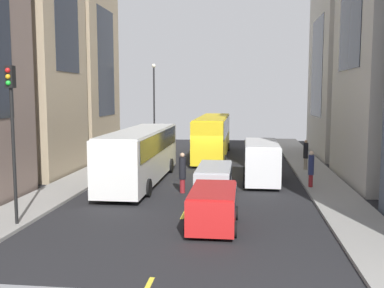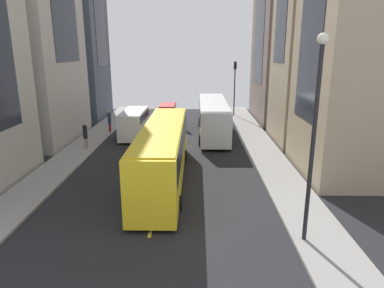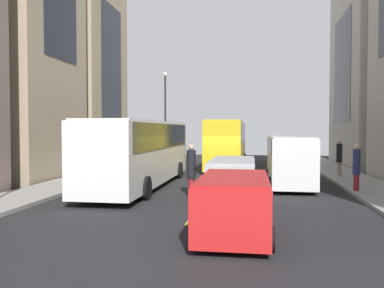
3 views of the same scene
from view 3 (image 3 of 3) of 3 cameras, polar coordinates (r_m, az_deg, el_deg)
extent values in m
plane|color=black|center=(25.68, 4.32, -4.50)|extent=(41.97, 41.97, 0.00)
cube|color=gray|center=(27.35, -11.93, -3.98)|extent=(2.65, 44.00, 0.15)
cube|color=gray|center=(26.22, 21.30, -4.33)|extent=(2.65, 44.00, 0.15)
cube|color=yellow|center=(13.31, 0.03, -10.60)|extent=(0.16, 2.00, 0.01)
cube|color=yellow|center=(21.53, 3.45, -5.75)|extent=(0.16, 2.00, 0.01)
cube|color=yellow|center=(29.85, 4.95, -3.58)|extent=(0.16, 2.00, 0.01)
cube|color=yellow|center=(38.20, 5.79, -2.35)|extent=(0.16, 2.00, 0.01)
cube|color=yellow|center=(46.57, 6.33, -1.57)|extent=(0.16, 2.00, 0.01)
cube|color=tan|center=(34.14, -17.28, 10.94)|extent=(7.19, 7.93, 16.52)
cube|color=#1E232D|center=(34.14, -17.28, 10.94)|extent=(7.26, 4.36, 9.09)
cube|color=#B7B2A8|center=(36.01, 25.93, 9.83)|extent=(6.45, 10.82, 15.87)
cube|color=#1E232D|center=(36.01, 25.93, 9.83)|extent=(6.52, 5.95, 8.73)
cube|color=silver|center=(20.53, -7.28, -1.18)|extent=(2.55, 12.16, 3.00)
cube|color=black|center=(20.50, -7.29, 1.20)|extent=(2.60, 11.19, 1.20)
cube|color=beige|center=(20.50, -7.30, 3.12)|extent=(2.45, 11.67, 0.08)
cylinder|color=black|center=(24.56, -7.47, -3.64)|extent=(0.46, 1.00, 1.00)
cylinder|color=black|center=(24.01, -2.07, -3.75)|extent=(0.46, 1.00, 1.00)
cylinder|color=black|center=(17.50, -14.43, -5.97)|extent=(0.46, 1.00, 1.00)
cylinder|color=black|center=(16.73, -6.97, -6.30)|extent=(0.46, 1.00, 1.00)
cube|color=yellow|center=(32.02, 5.21, 0.13)|extent=(2.45, 13.67, 3.30)
cube|color=black|center=(32.01, 5.22, 1.66)|extent=(2.50, 12.58, 1.48)
cube|color=gold|center=(32.01, 5.22, 3.15)|extent=(2.35, 13.13, 0.08)
cylinder|color=black|center=(36.40, 3.85, -1.97)|extent=(0.44, 0.76, 0.76)
cylinder|color=black|center=(36.28, 7.40, -2.00)|extent=(0.44, 0.76, 0.76)
cylinder|color=black|center=(27.99, 2.35, -3.17)|extent=(0.44, 0.76, 0.76)
cylinder|color=black|center=(27.83, 6.98, -3.22)|extent=(0.44, 0.76, 0.76)
cube|color=white|center=(20.85, 13.90, -2.35)|extent=(2.05, 5.84, 2.30)
cube|color=black|center=(20.81, 13.92, -0.27)|extent=(2.09, 5.37, 0.69)
cube|color=silver|center=(20.80, 13.93, 0.92)|extent=(1.97, 5.61, 0.08)
cylinder|color=black|center=(22.68, 11.09, -4.48)|extent=(0.37, 0.72, 0.72)
cylinder|color=black|center=(22.84, 15.84, -4.48)|extent=(0.37, 0.72, 0.72)
cylinder|color=black|center=(19.09, 11.53, -5.71)|extent=(0.37, 0.72, 0.72)
cylinder|color=black|center=(19.28, 17.17, -5.68)|extent=(0.37, 0.72, 0.72)
cube|color=#B7BABF|center=(16.41, 5.85, -5.02)|extent=(1.78, 4.45, 1.47)
cube|color=black|center=(16.36, 5.86, -3.71)|extent=(1.82, 4.10, 0.62)
cube|color=#9C9EA2|center=(16.33, 5.86, -2.31)|extent=(1.71, 4.27, 0.08)
cylinder|color=black|center=(17.91, 3.43, -6.35)|extent=(0.32, 0.62, 0.62)
cylinder|color=black|center=(17.83, 8.72, -6.40)|extent=(0.32, 0.62, 0.62)
cylinder|color=black|center=(15.20, 2.46, -7.85)|extent=(0.32, 0.62, 0.62)
cylinder|color=black|center=(15.11, 8.71, -7.93)|extent=(0.32, 0.62, 0.62)
cube|color=red|center=(11.00, 6.07, -8.69)|extent=(1.88, 4.02, 1.40)
cube|color=black|center=(10.94, 6.07, -6.85)|extent=(1.91, 3.70, 0.59)
cube|color=#A91A1A|center=(10.89, 6.08, -4.85)|extent=(1.80, 3.86, 0.08)
cylinder|color=black|center=(12.40, 2.29, -10.11)|extent=(0.34, 0.62, 0.62)
cylinder|color=black|center=(12.33, 10.41, -10.21)|extent=(0.34, 0.62, 0.62)
cylinder|color=black|center=(9.99, 0.63, -13.09)|extent=(0.34, 0.62, 0.62)
cylinder|color=black|center=(9.91, 10.83, -13.27)|extent=(0.34, 0.62, 0.62)
cylinder|color=gray|center=(25.67, 20.44, -3.37)|extent=(0.26, 0.26, 0.82)
cylinder|color=black|center=(25.60, 20.47, -1.22)|extent=(0.35, 0.35, 1.11)
sphere|color=tan|center=(25.57, 20.49, 0.27)|extent=(0.22, 0.22, 0.22)
cylinder|color=maroon|center=(19.61, 22.59, -5.17)|extent=(0.25, 0.25, 0.72)
cylinder|color=navy|center=(19.52, 22.63, -2.43)|extent=(0.33, 0.33, 1.16)
sphere|color=beige|center=(19.48, 22.66, -0.35)|extent=(0.26, 0.26, 0.26)
cylinder|color=maroon|center=(17.50, -0.11, -6.24)|extent=(0.30, 0.30, 0.80)
cylinder|color=black|center=(17.38, -0.11, -2.91)|extent=(0.40, 0.40, 1.24)
sphere|color=tan|center=(17.33, -0.11, -0.45)|extent=(0.26, 0.26, 0.26)
cylinder|color=black|center=(40.28, -3.87, 3.93)|extent=(0.18, 0.18, 8.21)
sphere|color=silver|center=(40.65, -3.88, 9.97)|extent=(0.44, 0.44, 0.44)
camera|label=1|loc=(7.81, -177.05, 17.88)|focal=41.45mm
camera|label=2|loc=(53.29, 4.35, 7.66)|focal=32.42mm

